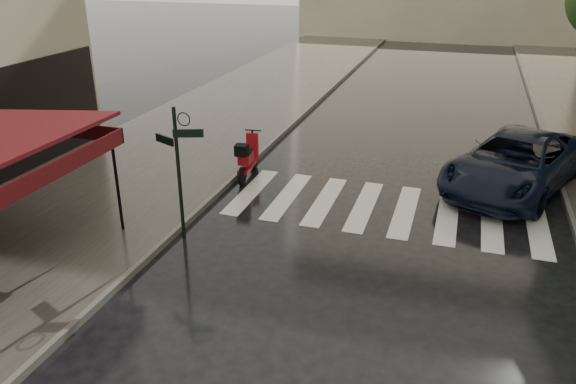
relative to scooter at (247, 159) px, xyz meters
The scene contains 8 objects.
ground 7.10m from the scooter, 80.44° to the right, with size 120.00×120.00×0.00m, color black.
sidewalk_near 6.04m from the scooter, 123.51° to the left, with size 6.00×60.00×0.12m, color #38332D.
curb_near 5.05m from the scooter, 93.13° to the left, with size 0.12×60.00×0.16m, color #595651.
curb_far 9.99m from the scooter, 30.21° to the left, with size 0.12×60.00×0.16m, color #595651.
crosswalk 4.30m from the scooter, 13.26° to the right, with size 7.85×3.20×0.01m.
signpost 4.17m from the scooter, 90.26° to the right, with size 1.17×0.29×3.10m.
scooter is the anchor object (origin of this frame).
parked_car 7.47m from the scooter, 11.02° to the left, with size 2.56×5.56×1.54m, color black.
Camera 1 is at (4.58, -7.22, 6.12)m, focal length 35.00 mm.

